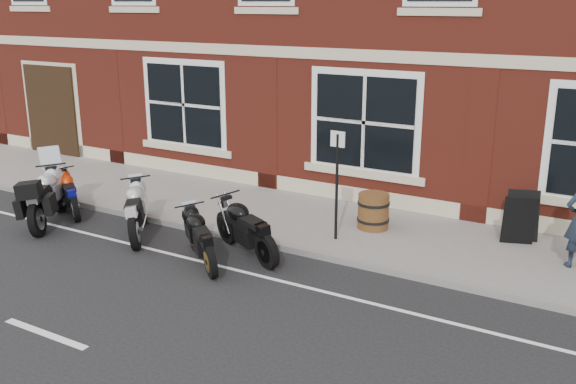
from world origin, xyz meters
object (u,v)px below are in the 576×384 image
at_px(moto_sport_silver, 139,208).
at_px(moto_naked_black, 246,226).
at_px(a_board_sign, 521,218).
at_px(moto_sport_red, 71,191).
at_px(parking_sign, 337,178).
at_px(moto_touring_silver, 50,194).
at_px(moto_sport_black, 202,236).
at_px(barrel_planter, 373,211).

relative_size(moto_sport_silver, moto_naked_black, 0.91).
bearing_deg(moto_sport_silver, a_board_sign, -13.30).
height_order(moto_sport_red, moto_naked_black, moto_naked_black).
distance_m(moto_sport_red, parking_sign, 6.10).
bearing_deg(moto_touring_silver, moto_sport_red, 68.07).
bearing_deg(moto_sport_black, a_board_sign, -13.80).
relative_size(moto_naked_black, barrel_planter, 2.72).
bearing_deg(moto_sport_red, moto_naked_black, -57.09).
bearing_deg(barrel_planter, moto_sport_red, -161.69).
bearing_deg(moto_sport_red, a_board_sign, -39.08).
distance_m(moto_sport_black, moto_sport_silver, 2.01).
distance_m(moto_touring_silver, parking_sign, 6.11).
bearing_deg(parking_sign, moto_naked_black, -130.10).
xyz_separation_m(moto_sport_silver, barrel_planter, (4.00, 2.40, -0.07)).
bearing_deg(moto_sport_black, moto_touring_silver, 127.66).
relative_size(a_board_sign, barrel_planter, 1.36).
height_order(moto_touring_silver, barrel_planter, moto_touring_silver).
height_order(moto_sport_red, parking_sign, parking_sign).
xyz_separation_m(moto_sport_silver, moto_naked_black, (2.41, 0.22, -0.01)).
bearing_deg(moto_sport_black, parking_sign, -0.85).
distance_m(moto_sport_silver, barrel_planter, 4.66).
bearing_deg(moto_naked_black, moto_sport_black, 174.08).
bearing_deg(barrel_planter, moto_sport_silver, -149.00).
bearing_deg(moto_sport_silver, moto_sport_black, -52.03).
relative_size(moto_sport_red, moto_sport_silver, 0.90).
relative_size(moto_sport_silver, a_board_sign, 1.82).
distance_m(a_board_sign, barrel_planter, 2.78).
height_order(moto_sport_black, a_board_sign, a_board_sign).
height_order(moto_sport_black, parking_sign, parking_sign).
xyz_separation_m(moto_sport_silver, a_board_sign, (6.70, 3.04, 0.06)).
distance_m(moto_touring_silver, moto_sport_black, 4.11).
height_order(moto_sport_silver, barrel_planter, moto_sport_silver).
distance_m(barrel_planter, parking_sign, 1.32).
height_order(moto_sport_silver, parking_sign, parking_sign).
bearing_deg(moto_sport_red, moto_sport_black, -66.74).
height_order(moto_sport_silver, moto_naked_black, moto_sport_silver).
bearing_deg(moto_naked_black, moto_touring_silver, 124.12).
bearing_deg(moto_sport_red, moto_touring_silver, -133.94).
distance_m(moto_touring_silver, moto_naked_black, 4.60).
relative_size(moto_sport_black, moto_naked_black, 0.80).
height_order(moto_touring_silver, moto_sport_black, moto_touring_silver).
height_order(moto_touring_silver, moto_sport_silver, moto_touring_silver).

